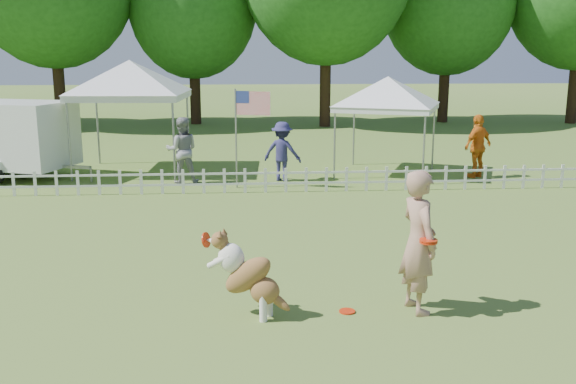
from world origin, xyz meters
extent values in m
plane|color=#41611E|center=(0.00, 0.00, 0.00)|extent=(120.00, 120.00, 0.00)
imported|color=#A67B63|center=(1.48, -0.47, 0.95)|extent=(0.60, 0.78, 1.90)
cylinder|color=red|center=(0.56, -0.47, 0.01)|extent=(0.28, 0.28, 0.02)
imported|color=gray|center=(-2.37, 8.34, 0.86)|extent=(0.87, 0.70, 1.73)
imported|color=navy|center=(0.25, 8.45, 0.79)|extent=(1.16, 0.91, 1.57)
imported|color=orange|center=(5.59, 8.51, 0.86)|extent=(1.08, 0.89, 1.73)
camera|label=1|loc=(-0.79, -8.36, 3.38)|focal=40.00mm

